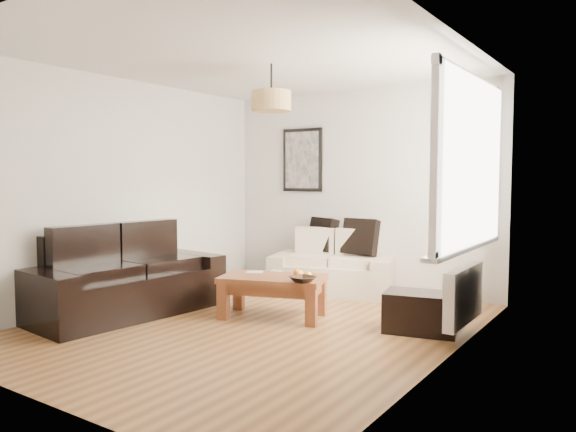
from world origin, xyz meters
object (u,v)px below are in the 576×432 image
Objects in this scene: loveseat_cream at (333,263)px; sofa_leather at (126,273)px; ottoman at (421,312)px; coffee_table at (273,297)px.

sofa_leather reaches higher than loveseat_cream.
loveseat_cream is 1.91m from ottoman.
loveseat_cream is 1.42× the size of coffee_table.
sofa_leather reaches higher than ottoman.
sofa_leather is 3.09m from ottoman.
sofa_leather is at bearing -159.37° from ottoman.
coffee_table is at bearing -103.21° from loveseat_cream.
coffee_table is at bearing -167.14° from ottoman.
ottoman is (2.88, 1.08, -0.25)m from sofa_leather.
ottoman is (1.56, -1.08, -0.19)m from loveseat_cream.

